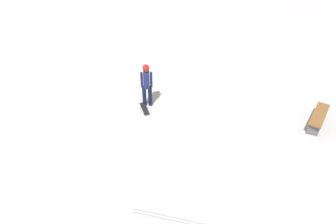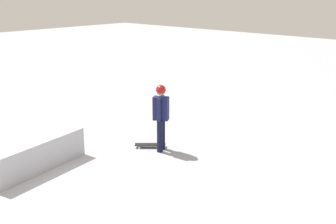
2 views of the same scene
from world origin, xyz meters
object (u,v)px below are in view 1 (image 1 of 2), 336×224
Objects in this scene: skateboard at (144,108)px; park_bench at (319,117)px; skate_ramp at (199,187)px; skater at (147,82)px.

skateboard is 6.19m from park_bench.
skater is (-3.22, -3.21, 0.69)m from skate_ramp.
skate_ramp is 4.28m from skateboard.
skate_ramp reaches higher than park_bench.
park_bench is at bearing 75.08° from skater.
park_bench is (-1.70, 5.94, 0.28)m from skateboard.
skateboard is at bearing -143.02° from skate_ramp.
skater reaches higher than park_bench.
skater is at bearing -77.30° from park_bench.
skate_ramp is 3.52× the size of park_bench.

